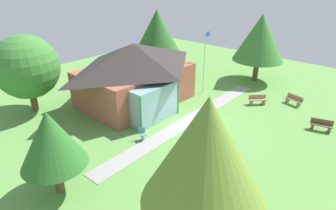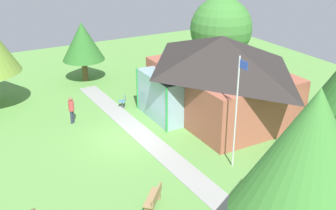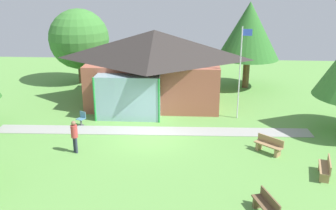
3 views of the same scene
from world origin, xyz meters
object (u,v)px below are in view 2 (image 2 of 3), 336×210
visitor_strolling_lawn (71,108)px  tree_east_hedge (311,155)px  bench_mid_right (154,199)px  tree_behind_pavilion_left (221,29)px  pavilion (218,75)px  patio_chair_west (123,102)px  tree_west_hedge (83,42)px  flagpole (237,109)px

visitor_strolling_lawn → tree_east_hedge: 16.18m
bench_mid_right → visitor_strolling_lawn: visitor_strolling_lawn is taller
bench_mid_right → tree_behind_pavilion_left: bearing=-1.4°
pavilion → patio_chair_west: 6.72m
tree_west_hedge → tree_east_hedge: tree_east_hedge is taller
flagpole → tree_east_hedge: 6.90m
tree_west_hedge → tree_east_hedge: (22.51, 0.34, 1.32)m
patio_chair_west → tree_behind_pavilion_left: size_ratio=0.14×
bench_mid_right → patio_chair_west: size_ratio=1.63×
visitor_strolling_lawn → pavilion: bearing=-65.3°
visitor_strolling_lawn → tree_west_hedge: tree_west_hedge is taller
pavilion → bench_mid_right: bearing=-50.1°
tree_west_hedge → tree_east_hedge: 22.55m
patio_chair_west → visitor_strolling_lawn: bearing=128.0°
pavilion → bench_mid_right: (6.74, -8.07, -2.30)m
tree_west_hedge → tree_east_hedge: bearing=0.9°
visitor_strolling_lawn → tree_east_hedge: (15.39, 3.58, 3.48)m
bench_mid_right → visitor_strolling_lawn: size_ratio=0.81×
pavilion → tree_west_hedge: size_ratio=2.13×
flagpole → bench_mid_right: (1.02, -5.06, -2.81)m
flagpole → bench_mid_right: bearing=-78.6°
visitor_strolling_lawn → tree_east_hedge: bearing=-121.9°
bench_mid_right → tree_behind_pavilion_left: 19.09m
patio_chair_west → visitor_strolling_lawn: 3.87m
visitor_strolling_lawn → tree_behind_pavilion_left: tree_behind_pavilion_left is taller
pavilion → flagpole: flagpole is taller
tree_east_hedge → tree_west_hedge: bearing=-179.1°
flagpole → tree_west_hedge: flagpole is taller
pavilion → patio_chair_west: size_ratio=11.56×
pavilion → tree_behind_pavilion_left: 8.48m
flagpole → tree_east_hedge: tree_east_hedge is taller
bench_mid_right → visitor_strolling_lawn: (-9.96, -0.59, 0.62)m
visitor_strolling_lawn → tree_behind_pavilion_left: (-3.55, 13.66, 2.73)m
tree_behind_pavilion_left → pavilion: bearing=-36.4°
patio_chair_west → tree_west_hedge: size_ratio=0.18×
visitor_strolling_lawn → tree_west_hedge: bearing=20.6°
pavilion → bench_mid_right: size_ratio=7.10×
pavilion → flagpole: size_ratio=1.70×
tree_west_hedge → tree_behind_pavilion_left: bearing=71.1°
visitor_strolling_lawn → tree_east_hedge: tree_east_hedge is taller
flagpole → tree_behind_pavilion_left: bearing=147.3°
patio_chair_west → flagpole: bearing=-142.1°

